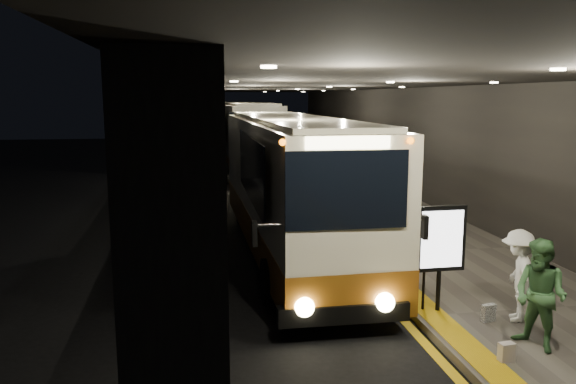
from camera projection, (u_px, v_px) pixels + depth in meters
ground at (259, 276)px, 12.83m from camera, size 90.00×90.00×0.00m
lane_line_white at (184, 229)px, 17.42m from camera, size 0.12×50.00×0.01m
kerb_stripe_yellow at (315, 224)px, 18.07m from camera, size 0.18×50.00×0.01m
sidewalk at (386, 219)px, 18.43m from camera, size 4.50×50.00×0.15m
tactile_strip at (330, 219)px, 18.12m from camera, size 0.50×50.00×0.01m
terminal_wall at (455, 130)px, 18.29m from camera, size 0.10×50.00×6.00m
support_columns at (192, 162)px, 16.13m from camera, size 0.80×24.80×4.40m
canopy at (321, 79)px, 17.32m from camera, size 9.00×50.00×0.40m
coach_main at (291, 191)px, 14.38m from camera, size 2.58×11.15×3.45m
coach_second at (243, 140)px, 30.10m from camera, size 3.03×11.73×3.65m
passenger_boarding at (387, 235)px, 12.43m from camera, size 0.63×0.75×1.76m
passenger_waiting_green at (540, 295)px, 8.67m from camera, size 0.84×1.00×1.76m
passenger_waiting_white at (518, 275)px, 9.82m from camera, size 0.88×1.16×1.63m
bag_polka at (488, 313)px, 9.86m from camera, size 0.27×0.17×0.31m
bag_plain at (507, 352)px, 8.36m from camera, size 0.25×0.16×0.29m
info_sign at (441, 240)px, 10.15m from camera, size 0.94×0.14×1.98m
stanchion_post at (424, 282)px, 10.34m from camera, size 0.05×0.05×1.07m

